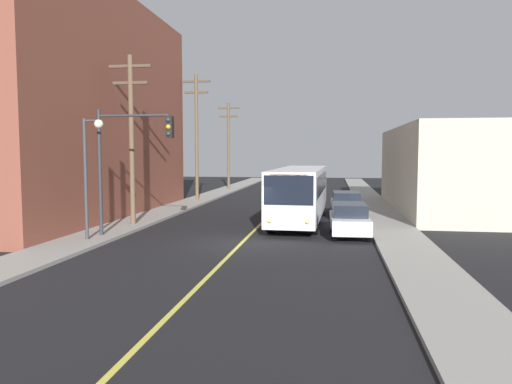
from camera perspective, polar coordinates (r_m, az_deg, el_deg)
The scene contains 14 objects.
ground_plane at distance 22.57m, azimuth -1.67°, elevation -5.93°, with size 120.00×120.00×0.00m, color black.
sidewalk_left at distance 34.00m, azimuth -10.67°, elevation -2.33°, with size 2.50×90.00×0.15m, color gray.
sidewalk_right at distance 32.23m, azimuth 14.46°, elevation -2.77°, with size 2.50×90.00×0.15m, color gray.
lane_stripe_center at distance 37.27m, azimuth 2.52°, elevation -1.76°, with size 0.16×60.00×0.01m, color #D8CC4C.
building_left_brick at distance 34.36m, azimuth -22.20°, elevation 8.97°, with size 10.00×22.20×13.90m.
building_right_warehouse at distance 37.86m, azimuth 24.84°, elevation 2.39°, with size 12.00×18.99×5.89m.
city_bus at distance 29.09m, azimuth 5.14°, elevation 0.03°, with size 2.90×12.21×3.20m.
parked_car_white at distance 24.73m, azimuth 10.75°, elevation -3.11°, with size 1.94×4.45×1.62m.
parked_car_silver at distance 31.97m, azimuth 10.39°, elevation -1.37°, with size 1.94×4.46×1.62m.
utility_pole_near at distance 28.15m, azimuth -14.22°, elevation 6.79°, with size 2.40×0.28×9.27m.
utility_pole_mid at distance 41.70m, azimuth -6.89°, elevation 6.98°, with size 2.40×0.28×10.45m.
utility_pole_far at distance 54.46m, azimuth -3.20°, elevation 5.87°, with size 2.40×0.28×9.43m.
traffic_signal_left_corner at distance 24.05m, azimuth -14.39°, elevation 4.89°, with size 3.75×0.48×6.00m.
street_lamp_left at distance 23.57m, azimuth -18.69°, elevation 3.43°, with size 0.98×0.40×5.50m.
Camera 1 is at (4.03, -21.82, 4.11)m, focal length 34.57 mm.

